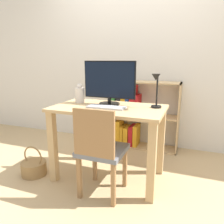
% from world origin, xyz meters
% --- Properties ---
extents(ground_plane, '(10.00, 10.00, 0.00)m').
position_xyz_m(ground_plane, '(0.00, 0.00, 0.00)').
color(ground_plane, tan).
extents(wall_back, '(8.00, 0.05, 2.60)m').
position_xyz_m(wall_back, '(0.00, 1.11, 1.30)').
color(wall_back, silver).
rests_on(wall_back, ground_plane).
extents(desk, '(1.11, 0.65, 0.77)m').
position_xyz_m(desk, '(0.00, 0.00, 0.60)').
color(desk, tan).
rests_on(desk, ground_plane).
extents(monitor, '(0.55, 0.22, 0.45)m').
position_xyz_m(monitor, '(-0.03, 0.11, 1.01)').
color(monitor, black).
rests_on(monitor, desk).
extents(keyboard, '(0.38, 0.14, 0.02)m').
position_xyz_m(keyboard, '(-0.00, -0.06, 0.78)').
color(keyboard, '#B2B2B7').
rests_on(keyboard, desk).
extents(vase, '(0.10, 0.10, 0.21)m').
position_xyz_m(vase, '(-0.37, 0.10, 0.86)').
color(vase, silver).
rests_on(vase, desk).
extents(desk_lamp, '(0.10, 0.19, 0.33)m').
position_xyz_m(desk_lamp, '(0.45, 0.07, 0.97)').
color(desk_lamp, black).
rests_on(desk_lamp, desk).
extents(chair, '(0.40, 0.40, 0.84)m').
position_xyz_m(chair, '(0.06, -0.34, 0.46)').
color(chair, slate).
rests_on(chair, ground_plane).
extents(bookshelf, '(0.96, 0.28, 0.94)m').
position_xyz_m(bookshelf, '(-0.02, 0.93, 0.44)').
color(bookshelf, tan).
rests_on(bookshelf, ground_plane).
extents(basket, '(0.27, 0.27, 0.33)m').
position_xyz_m(basket, '(-0.78, -0.25, 0.08)').
color(basket, '#997547').
rests_on(basket, ground_plane).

